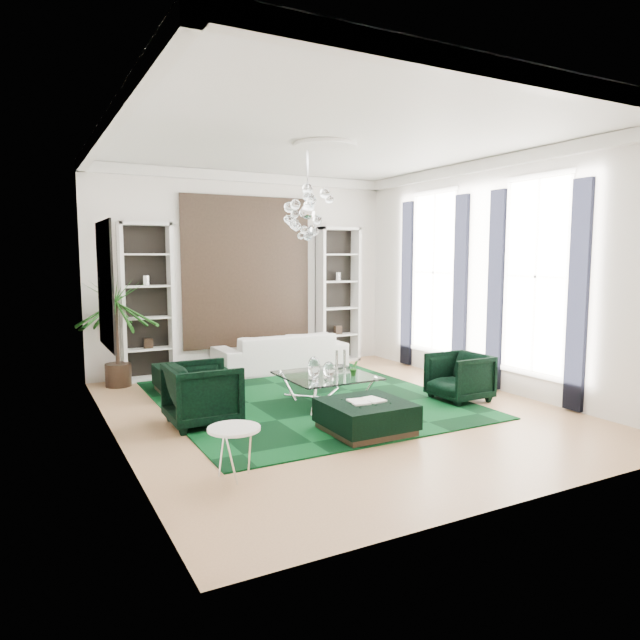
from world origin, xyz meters
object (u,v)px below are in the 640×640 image
coffee_table (326,389)px  ottoman_side (189,379)px  palm (116,318)px  sofa (281,352)px  ottoman_front (366,417)px  side_table (234,453)px  armchair_right (459,377)px  armchair_left (203,394)px

coffee_table → ottoman_side: (-1.63, 1.66, -0.00)m
ottoman_side → palm: palm is taller
sofa → ottoman_front: 4.11m
sofa → side_table: (-2.60, -4.68, -0.11)m
side_table → coffee_table: bearing=43.7°
coffee_table → palm: 3.84m
ottoman_front → side_table: 2.05m
ottoman_front → palm: (-2.33, 4.16, 0.98)m
coffee_table → palm: size_ratio=0.55×
sofa → coffee_table: 2.61m
coffee_table → side_table: size_ratio=2.43×
armchair_right → armchair_left: bearing=-99.3°
ottoman_side → ottoman_front: bearing=-66.2°
palm → coffee_table: bearing=-46.1°
armchair_right → coffee_table: bearing=-112.7°
ottoman_front → ottoman_side: bearing=113.8°
sofa → ottoman_side: size_ratio=2.53×
armchair_left → ottoman_side: bearing=-9.7°
armchair_left → armchair_right: 3.89m
ottoman_front → side_table: size_ratio=1.90×
ottoman_side → side_table: size_ratio=1.87×
armchair_left → side_table: armchair_left is taller
sofa → coffee_table: (-0.41, -2.58, -0.14)m
palm → ottoman_side: bearing=-47.4°
coffee_table → armchair_left: bearing=-175.3°
side_table → ottoman_front: bearing=17.7°
ottoman_side → palm: (-0.94, 1.03, 0.96)m
sofa → ottoman_front: sofa is taller
coffee_table → palm: (-2.58, 2.68, 0.96)m
ottoman_side → ottoman_front: size_ratio=0.99×
sofa → ottoman_side: sofa is taller
ottoman_front → palm: size_ratio=0.43×
armchair_right → coffee_table: (-1.89, 0.79, -0.15)m
armchair_left → palm: (-0.63, 2.84, 0.77)m
sofa → armchair_left: armchair_left is taller
side_table → ottoman_side: bearing=81.5°
coffee_table → side_table: (-2.20, -2.10, 0.03)m
armchair_left → coffee_table: size_ratio=0.70×
armchair_right → ottoman_side: bearing=-124.8°
side_table → palm: 4.89m
palm → side_table: bearing=-85.5°
ottoman_front → armchair_left: bearing=142.1°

